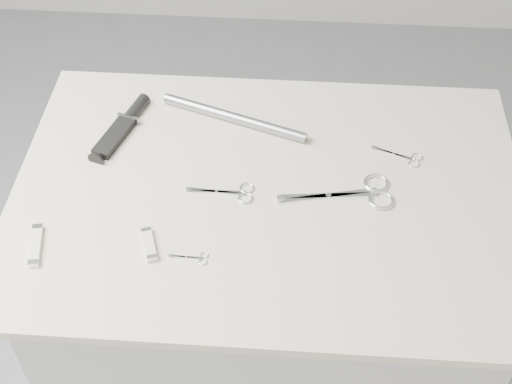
# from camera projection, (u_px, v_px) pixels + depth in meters

# --- Properties ---
(plinth) EXTENTS (0.90, 0.60, 0.90)m
(plinth) POSITION_uv_depth(u_px,v_px,m) (266.00, 323.00, 1.73)
(plinth) COLOR #BCBCBA
(plinth) RESTS_ON ground
(display_board) EXTENTS (1.00, 0.70, 0.02)m
(display_board) POSITION_uv_depth(u_px,v_px,m) (268.00, 195.00, 1.40)
(display_board) COLOR beige
(display_board) RESTS_ON plinth
(large_shears) EXTENTS (0.22, 0.10, 0.01)m
(large_shears) POSITION_uv_depth(u_px,v_px,m) (361.00, 193.00, 1.38)
(large_shears) COLOR silver
(large_shears) RESTS_ON display_board
(embroidery_scissors_a) EXTENTS (0.13, 0.06, 0.00)m
(embroidery_scissors_a) POSITION_uv_depth(u_px,v_px,m) (234.00, 193.00, 1.38)
(embroidery_scissors_a) COLOR silver
(embroidery_scissors_a) RESTS_ON display_board
(embroidery_scissors_b) EXTENTS (0.10, 0.06, 0.00)m
(embroidery_scissors_b) POSITION_uv_depth(u_px,v_px,m) (405.00, 157.00, 1.45)
(embroidery_scissors_b) COLOR silver
(embroidery_scissors_b) RESTS_ON display_board
(tiny_scissors) EXTENTS (0.07, 0.03, 0.00)m
(tiny_scissors) POSITION_uv_depth(u_px,v_px,m) (194.00, 258.00, 1.27)
(tiny_scissors) COLOR silver
(tiny_scissors) RESTS_ON display_board
(sheathed_knife) EXTENTS (0.09, 0.20, 0.02)m
(sheathed_knife) POSITION_uv_depth(u_px,v_px,m) (125.00, 124.00, 1.51)
(sheathed_knife) COLOR black
(sheathed_knife) RESTS_ON display_board
(pocket_knife_a) EXTENTS (0.04, 0.10, 0.01)m
(pocket_knife_a) POSITION_uv_depth(u_px,v_px,m) (36.00, 245.00, 1.29)
(pocket_knife_a) COLOR beige
(pocket_knife_a) RESTS_ON display_board
(pocket_knife_b) EXTENTS (0.04, 0.08, 0.01)m
(pocket_knife_b) POSITION_uv_depth(u_px,v_px,m) (149.00, 245.00, 1.29)
(pocket_knife_b) COLOR beige
(pocket_knife_b) RESTS_ON display_board
(metal_rail) EXTENTS (0.32, 0.13, 0.02)m
(metal_rail) POSITION_uv_depth(u_px,v_px,m) (234.00, 118.00, 1.52)
(metal_rail) COLOR gray
(metal_rail) RESTS_ON display_board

